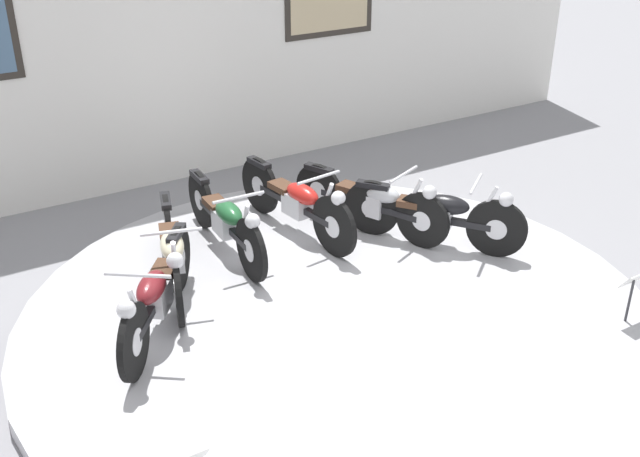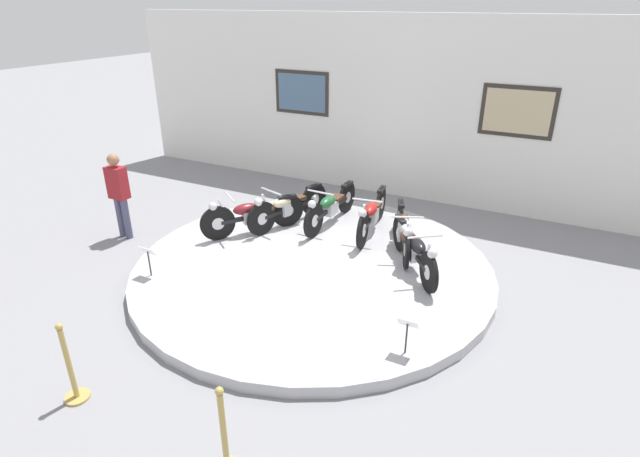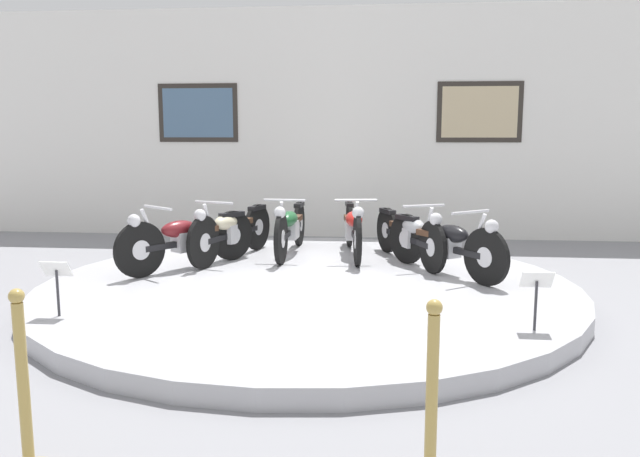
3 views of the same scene
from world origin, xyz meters
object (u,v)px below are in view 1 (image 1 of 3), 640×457
object	(u,v)px
motorcycle_silver	(372,200)
info_placard_front_centre	(633,286)
motorcycle_cream	(172,251)
motorcycle_black	(437,213)
motorcycle_maroon	(156,293)
motorcycle_green	(226,219)
motorcycle_red	(297,201)

from	to	relation	value
motorcycle_silver	info_placard_front_centre	distance (m)	2.83
motorcycle_cream	motorcycle_black	xyz separation A→B (m)	(2.70, -0.63, -0.01)
info_placard_front_centre	motorcycle_silver	bearing A→B (deg)	109.18
motorcycle_maroon	motorcycle_black	distance (m)	3.09
motorcycle_green	motorcycle_black	distance (m)	2.21
motorcycle_black	info_placard_front_centre	world-z (taller)	motorcycle_black
motorcycle_maroon	motorcycle_green	size ratio (longest dim) A/B	0.82
motorcycle_cream	motorcycle_green	world-z (taller)	same
motorcycle_maroon	motorcycle_cream	xyz separation A→B (m)	(0.39, 0.63, 0.00)
motorcycle_maroon	info_placard_front_centre	distance (m)	4.17
motorcycle_black	info_placard_front_centre	size ratio (longest dim) A/B	3.16
motorcycle_silver	info_placard_front_centre	size ratio (longest dim) A/B	3.59
motorcycle_red	motorcycle_cream	bearing A→B (deg)	-166.66
motorcycle_silver	info_placard_front_centre	world-z (taller)	motorcycle_silver
motorcycle_red	motorcycle_silver	size ratio (longest dim) A/B	1.09
motorcycle_cream	info_placard_front_centre	world-z (taller)	motorcycle_cream
motorcycle_silver	motorcycle_maroon	bearing A→B (deg)	-166.83
motorcycle_maroon	motorcycle_silver	xyz separation A→B (m)	(2.70, 0.63, -0.01)
motorcycle_maroon	motorcycle_cream	bearing A→B (deg)	58.11
motorcycle_maroon	motorcycle_black	xyz separation A→B (m)	(3.09, -0.00, -0.01)
motorcycle_cream	motorcycle_red	distance (m)	1.62
motorcycle_cream	motorcycle_green	bearing A→B (deg)	27.10
motorcycle_black	motorcycle_silver	bearing A→B (deg)	121.63
motorcycle_red	motorcycle_black	xyz separation A→B (m)	(1.12, -1.01, -0.01)
motorcycle_black	motorcycle_green	bearing A→B (deg)	152.93
motorcycle_red	motorcycle_black	size ratio (longest dim) A/B	1.24
motorcycle_red	info_placard_front_centre	xyz separation A→B (m)	(1.66, -3.05, -0.03)
motorcycle_maroon	info_placard_front_centre	xyz separation A→B (m)	(3.63, -2.04, -0.02)
motorcycle_red	info_placard_front_centre	size ratio (longest dim) A/B	3.91
motorcycle_red	info_placard_front_centre	world-z (taller)	motorcycle_red
motorcycle_cream	motorcycle_black	distance (m)	2.77
motorcycle_maroon	info_placard_front_centre	bearing A→B (deg)	-29.30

